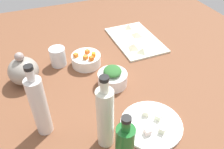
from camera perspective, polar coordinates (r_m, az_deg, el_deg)
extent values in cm
cube|color=brown|center=(105.02, 0.00, -2.74)|extent=(190.00, 190.00, 3.00)
cube|color=silver|center=(133.82, 5.70, 8.39)|extent=(36.31, 23.91, 1.00)
cylinder|color=white|center=(88.50, 9.51, -11.92)|extent=(22.68, 22.68, 1.20)
cylinder|color=white|center=(101.51, -0.11, -1.15)|extent=(12.81, 12.81, 5.95)
cylinder|color=white|center=(113.98, -6.28, 3.55)|extent=(14.02, 14.02, 5.34)
ellipsoid|color=gray|center=(108.39, -20.74, 0.84)|extent=(13.84, 12.97, 11.73)
sphere|color=gray|center=(104.26, -21.66, 4.03)|extent=(3.87, 3.87, 3.87)
cylinder|color=gray|center=(112.41, -21.17, 3.16)|extent=(5.38, 2.00, 3.93)
cylinder|color=#20682A|center=(71.51, 3.09, -17.62)|extent=(5.53, 5.53, 17.98)
cylinder|color=#20682A|center=(62.76, 3.44, -12.24)|extent=(2.49, 2.49, 3.57)
cylinder|color=black|center=(60.92, 3.52, -10.84)|extent=(2.76, 2.76, 1.20)
cylinder|color=silver|center=(74.70, -1.66, -10.70)|extent=(5.57, 5.57, 23.27)
cylinder|color=silver|center=(64.78, -1.88, -2.87)|extent=(2.51, 2.51, 4.21)
cylinder|color=black|center=(63.00, -1.93, -1.05)|extent=(2.78, 2.78, 1.20)
cylinder|color=silver|center=(81.49, -17.21, -7.60)|extent=(5.56, 5.56, 23.26)
cylinder|color=silver|center=(72.51, -19.25, -0.12)|extent=(2.50, 2.50, 4.20)
cylinder|color=black|center=(70.93, -19.70, 1.56)|extent=(2.78, 2.78, 1.20)
cylinder|color=white|center=(115.30, -13.03, 4.27)|extent=(7.51, 7.51, 9.03)
cube|color=orange|center=(108.56, -5.04, 3.92)|extent=(2.18, 2.18, 1.80)
cube|color=orange|center=(111.04, -4.50, 4.86)|extent=(2.32, 2.32, 1.80)
cube|color=orange|center=(113.36, -6.05, 5.55)|extent=(2.49, 2.49, 1.80)
cube|color=orange|center=(109.49, -6.49, 4.15)|extent=(2.55, 2.55, 1.80)
cube|color=orange|center=(111.50, -8.81, 4.63)|extent=(2.46, 2.46, 1.80)
ellipsoid|color=#2E672D|center=(98.71, -0.11, 0.79)|extent=(10.46, 10.02, 2.85)
cube|color=white|center=(84.26, 8.65, -13.52)|extent=(2.23, 2.23, 2.20)
cube|color=white|center=(89.01, 11.23, -10.12)|extent=(3.05, 3.05, 2.20)
cube|color=white|center=(85.56, 12.16, -13.02)|extent=(3.07, 3.07, 2.20)
cube|color=white|center=(89.65, 8.30, -9.18)|extent=(3.06, 3.06, 2.20)
pyramid|color=beige|center=(136.00, 6.14, 9.76)|extent=(7.51, 7.48, 2.51)
pyramid|color=beige|center=(122.06, 7.49, 5.91)|extent=(4.97, 5.62, 2.60)
pyramid|color=beige|center=(143.57, 4.06, 11.62)|extent=(5.40, 5.68, 2.69)
pyramid|color=beige|center=(124.22, 5.27, 6.85)|extent=(7.19, 7.36, 3.02)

